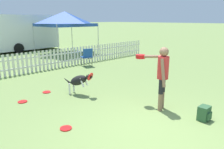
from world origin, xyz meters
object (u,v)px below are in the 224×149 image
Objects in this scene: folding_chair_blue_left at (87,56)px; equipment_trailer at (19,32)px; frisbee_near_dog at (47,92)px; canopy_tent_main at (65,19)px; leaping_dog at (79,80)px; frisbee_near_handler at (66,128)px; frisbee_midfield at (22,102)px; backpack_on_grass at (204,113)px; handler_person at (161,71)px.

equipment_trailer is at bearing -71.32° from folding_chair_blue_left.
canopy_tent_main is (5.02, 6.57, 2.27)m from frisbee_near_dog.
leaping_dog is 11.34m from equipment_trailer.
frisbee_near_dog is at bearing 51.11° from folding_chair_blue_left.
frisbee_near_handler is 1.00× the size of frisbee_midfield.
backpack_on_grass is (2.53, -1.89, 0.16)m from frisbee_near_handler.
handler_person reaches higher than frisbee_near_dog.
frisbee_midfield is at bearing -162.12° from frisbee_near_dog.
leaping_dog is 4.23× the size of frisbee_near_dog.
frisbee_near_handler is 0.28× the size of folding_chair_blue_left.
frisbee_midfield is (-0.90, -0.29, 0.00)m from frisbee_near_dog.
frisbee_near_dog is 0.08× the size of canopy_tent_main.
leaping_dog is 3.16× the size of backpack_on_grass.
canopy_tent_main is at bearing -66.84° from equipment_trailer.
folding_chair_blue_left is at bearing 51.09° from handler_person.
handler_person is at bearing -109.88° from canopy_tent_main.
handler_person is at bearing 99.08° from backpack_on_grass.
handler_person is 1.42m from backpack_on_grass.
leaping_dog reaches higher than backpack_on_grass.
equipment_trailer reaches higher than frisbee_near_handler.
backpack_on_grass is at bearing 93.00° from folding_chair_blue_left.
folding_chair_blue_left reaches higher than frisbee_near_handler.
backpack_on_grass is 0.38× the size of folding_chair_blue_left.
equipment_trailer reaches higher than frisbee_midfield.
leaping_dog is at bearing -106.78° from equipment_trailer.
folding_chair_blue_left is (4.29, 4.71, 0.53)m from frisbee_near_handler.
frisbee_near_handler is 0.04× the size of equipment_trailer.
canopy_tent_main is (4.40, 7.49, 1.83)m from leaping_dog.
frisbee_midfield is at bearing 48.23° from folding_chair_blue_left.
frisbee_near_handler is 1.00× the size of frisbee_near_dog.
frisbee_near_dog is 1.00× the size of frisbee_midfield.
leaping_dog is 4.23× the size of frisbee_midfield.
frisbee_near_handler is 2.63m from frisbee_near_dog.
canopy_tent_main is (1.62, 4.34, 1.75)m from folding_chair_blue_left.
backpack_on_grass is 14.58m from equipment_trailer.
backpack_on_grass is 0.11× the size of canopy_tent_main.
handler_person is 5.84m from folding_chair_blue_left.
equipment_trailer reaches higher than folding_chair_blue_left.
canopy_tent_main is 0.51× the size of equipment_trailer.
canopy_tent_main is at bearing 56.89° from frisbee_near_handler.
backpack_on_grass is 6.84m from folding_chair_blue_left.
canopy_tent_main reaches higher than frisbee_near_handler.
folding_chair_blue_left is (1.94, 5.48, -0.49)m from handler_person.
handler_person reaches higher than leaping_dog.
handler_person is 6.38× the size of frisbee_near_handler.
backpack_on_grass is at bearing -57.99° from frisbee_midfield.
equipment_trailer is at bearing 116.26° from canopy_tent_main.
leaping_dog is 0.18× the size of equipment_trailer.
frisbee_midfield is 0.28× the size of folding_chair_blue_left.
frisbee_near_handler is 0.75× the size of backpack_on_grass.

